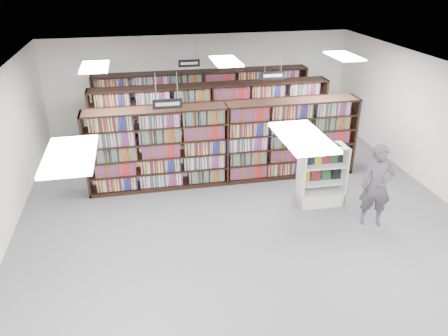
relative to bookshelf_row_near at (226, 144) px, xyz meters
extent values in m
plane|color=#545459|center=(0.00, -2.00, -1.05)|extent=(12.00, 12.00, 0.00)
cube|color=silver|center=(0.00, -2.00, 2.15)|extent=(10.00, 12.00, 0.10)
cube|color=white|center=(0.00, 4.00, 0.55)|extent=(10.00, 0.10, 3.20)
cube|color=black|center=(0.00, 0.00, 0.00)|extent=(7.00, 0.60, 2.10)
cube|color=maroon|center=(0.00, 0.00, 0.00)|extent=(6.88, 0.42, 1.98)
cube|color=black|center=(0.00, 2.00, 0.00)|extent=(7.00, 0.60, 2.10)
cube|color=maroon|center=(0.00, 2.00, 0.00)|extent=(6.88, 0.42, 1.98)
cube|color=black|center=(0.00, 3.70, 0.00)|extent=(7.00, 0.60, 2.10)
cube|color=maroon|center=(0.00, 3.70, 0.00)|extent=(6.88, 0.42, 1.98)
cylinder|color=#B2B2B7|center=(-1.73, -1.00, 1.86)|extent=(0.01, 0.01, 0.58)
cylinder|color=#B2B2B7|center=(-1.27, -1.00, 1.86)|extent=(0.01, 0.01, 0.58)
cube|color=black|center=(-1.50, -1.00, 1.46)|extent=(0.65, 0.02, 0.22)
cube|color=silver|center=(-1.50, -1.01, 1.46)|extent=(0.52, 0.00, 0.08)
cylinder|color=#B2B2B7|center=(1.27, 1.00, 1.86)|extent=(0.01, 0.01, 0.58)
cylinder|color=#B2B2B7|center=(1.73, 1.00, 1.86)|extent=(0.01, 0.01, 0.58)
cube|color=black|center=(1.50, 1.00, 1.46)|extent=(0.65, 0.02, 0.22)
cube|color=silver|center=(1.50, 0.99, 1.46)|extent=(0.52, 0.00, 0.08)
cylinder|color=#B2B2B7|center=(-0.73, 3.00, 1.86)|extent=(0.01, 0.01, 0.58)
cylinder|color=#B2B2B7|center=(-0.27, 3.00, 1.86)|extent=(0.01, 0.01, 0.58)
cube|color=black|center=(-0.50, 3.00, 1.46)|extent=(0.65, 0.02, 0.22)
cube|color=silver|center=(-0.50, 2.99, 1.46)|extent=(0.52, 0.00, 0.08)
cube|color=white|center=(-3.00, -5.00, 2.11)|extent=(0.60, 1.20, 0.04)
cube|color=white|center=(0.00, -5.00, 2.11)|extent=(0.60, 1.20, 0.04)
cube|color=white|center=(-3.00, 0.00, 2.11)|extent=(0.60, 1.20, 0.04)
cube|color=white|center=(0.00, 0.00, 2.11)|extent=(0.60, 1.20, 0.04)
cube|color=white|center=(3.00, 0.00, 2.11)|extent=(0.60, 1.20, 0.04)
cube|color=white|center=(1.96, -1.63, -0.89)|extent=(1.09, 0.57, 0.32)
cube|color=white|center=(1.45, -1.61, -0.30)|extent=(0.06, 0.54, 1.50)
cube|color=white|center=(2.48, -1.65, -0.30)|extent=(0.06, 0.54, 1.50)
cube|color=white|center=(1.97, -1.38, -0.30)|extent=(1.07, 0.06, 1.50)
cube|color=white|center=(1.96, -1.63, 0.44)|extent=(1.09, 0.57, 0.03)
cube|color=white|center=(1.96, -1.63, -0.46)|extent=(1.01, 0.53, 0.02)
cube|color=white|center=(1.96, -1.63, -0.03)|extent=(1.01, 0.53, 0.02)
cube|color=black|center=(1.55, -1.57, 0.14)|extent=(0.22, 0.08, 0.32)
cube|color=black|center=(1.71, -1.57, 0.14)|extent=(0.22, 0.08, 0.32)
cube|color=gold|center=(1.88, -1.58, 0.14)|extent=(0.22, 0.08, 0.32)
cube|color=maroon|center=(2.05, -1.58, 0.14)|extent=(0.22, 0.08, 0.32)
cube|color=#1D4926|center=(2.21, -1.59, 0.14)|extent=(0.22, 0.08, 0.32)
cube|color=black|center=(2.38, -1.59, 0.14)|extent=(0.22, 0.08, 0.32)
cube|color=gold|center=(1.57, -1.57, -0.30)|extent=(0.24, 0.07, 0.30)
cube|color=maroon|center=(1.83, -1.58, -0.30)|extent=(0.24, 0.07, 0.30)
cube|color=#1D4926|center=(2.09, -1.58, -0.30)|extent=(0.24, 0.07, 0.30)
cube|color=black|center=(2.36, -1.59, -0.30)|extent=(0.24, 0.07, 0.30)
cube|color=black|center=(2.01, -1.63, 0.46)|extent=(0.62, 0.44, 0.01)
cube|color=white|center=(1.88, -1.63, 0.47)|extent=(0.31, 0.35, 0.05)
cube|color=white|center=(2.15, -1.63, 0.47)|extent=(0.31, 0.35, 0.07)
cylinder|color=white|center=(1.99, -1.63, 0.51)|extent=(0.16, 0.30, 0.10)
imported|color=#47424B|center=(2.75, -2.70, -0.12)|extent=(0.79, 0.65, 1.86)
camera|label=1|loc=(-2.14, -10.15, 4.26)|focal=35.00mm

